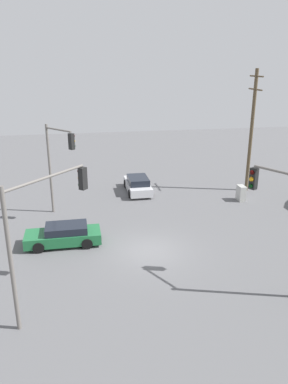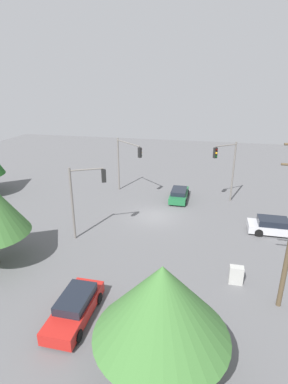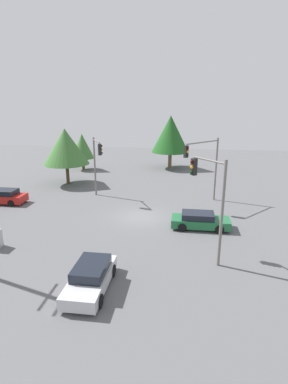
{
  "view_description": "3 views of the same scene",
  "coord_description": "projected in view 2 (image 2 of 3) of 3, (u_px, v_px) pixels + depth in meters",
  "views": [
    {
      "loc": [
        19.18,
        -3.9,
        10.43
      ],
      "look_at": [
        -0.57,
        -0.23,
        3.48
      ],
      "focal_mm": 35.0,
      "sensor_mm": 36.0,
      "label": 1
    },
    {
      "loc": [
        -4.8,
        25.85,
        12.3
      ],
      "look_at": [
        1.14,
        -0.38,
        2.29
      ],
      "focal_mm": 28.0,
      "sensor_mm": 36.0,
      "label": 2
    },
    {
      "loc": [
        -23.82,
        -3.54,
        9.45
      ],
      "look_at": [
        -1.53,
        -0.5,
        2.69
      ],
      "focal_mm": 28.0,
      "sensor_mm": 36.0,
      "label": 3
    }
  ],
  "objects": [
    {
      "name": "sedan_red",
      "position": [
        75.0,
        307.0,
        16.37
      ],
      "size": [
        1.89,
        4.58,
        1.38
      ],
      "color": "red",
      "rests_on": "ground_plane"
    },
    {
      "name": "sedan_green",
      "position": [
        179.0,
        194.0,
        32.82
      ],
      "size": [
        1.89,
        4.48,
        1.27
      ],
      "rotation": [
        0.0,
        0.0,
        3.14
      ],
      "color": "#1E6638",
      "rests_on": "ground_plane"
    },
    {
      "name": "traffic_signal_aux",
      "position": [
        227.0,
        163.0,
        30.74
      ],
      "size": [
        2.34,
        1.98,
        6.47
      ],
      "rotation": [
        0.0,
        0.0,
        0.68
      ],
      "color": "slate",
      "rests_on": "ground_plane"
    },
    {
      "name": "sedan_silver",
      "position": [
        274.0,
        226.0,
        25.5
      ],
      "size": [
        4.41,
        1.95,
        1.36
      ],
      "rotation": [
        0.0,
        0.0,
        1.57
      ],
      "color": "silver",
      "rests_on": "ground_plane"
    },
    {
      "name": "electrical_cabinet",
      "position": [
        236.0,
        275.0,
        19.18
      ],
      "size": [
        0.87,
        0.5,
        1.23
      ],
      "primitive_type": "cube",
      "color": "#B2B2AD",
      "rests_on": "ground_plane"
    },
    {
      "name": "traffic_signal_cross",
      "position": [
        85.0,
        191.0,
        23.8
      ],
      "size": [
        2.6,
        1.61,
        6.08
      ],
      "rotation": [
        0.0,
        0.0,
        3.64
      ],
      "color": "slate",
      "rests_on": "ground_plane"
    },
    {
      "name": "ground_plane",
      "position": [
        155.0,
        216.0,
        28.91
      ],
      "size": [
        80.0,
        80.0,
        0.0
      ],
      "primitive_type": "plane",
      "color": "#5B5B5E"
    },
    {
      "name": "traffic_signal_main",
      "position": [
        127.0,
        157.0,
        33.25
      ],
      "size": [
        3.61,
        3.29,
        6.22
      ],
      "rotation": [
        0.0,
        0.0,
        2.41
      ],
      "color": "slate",
      "rests_on": "ground_plane"
    },
    {
      "name": "tree_far",
      "position": [
        162.0,
        302.0,
        11.72
      ],
      "size": [
        5.64,
        5.64,
        5.81
      ],
      "color": "#4C3823",
      "rests_on": "ground_plane"
    }
  ]
}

